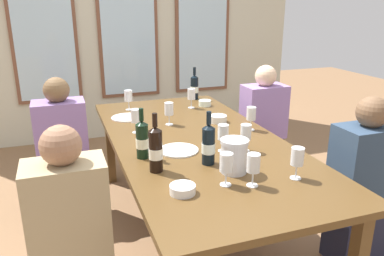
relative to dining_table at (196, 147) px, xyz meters
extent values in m
plane|color=brown|center=(0.00, 0.00, -0.68)|extent=(12.00, 12.00, 0.00)
cube|color=beige|center=(0.00, 2.43, 0.77)|extent=(4.31, 0.06, 2.90)
cube|color=brown|center=(-0.95, 2.38, 0.77)|extent=(0.72, 0.03, 1.88)
cube|color=silver|center=(-0.95, 2.37, 0.77)|extent=(0.64, 0.01, 1.80)
cube|color=brown|center=(0.00, 2.38, 0.77)|extent=(0.72, 0.03, 1.88)
cube|color=silver|center=(0.00, 2.37, 0.77)|extent=(0.64, 0.01, 1.80)
cube|color=brown|center=(0.95, 2.38, 0.77)|extent=(0.72, 0.03, 1.88)
cube|color=silver|center=(0.95, 2.37, 0.77)|extent=(0.64, 0.01, 1.80)
cube|color=brown|center=(0.00, 0.00, 0.04)|extent=(1.11, 2.35, 0.04)
cube|color=brown|center=(-0.46, 1.08, -0.33)|extent=(0.07, 0.07, 0.70)
cube|color=brown|center=(0.46, 1.08, -0.33)|extent=(0.07, 0.07, 0.70)
cylinder|color=white|center=(-0.18, -0.17, 0.07)|extent=(0.25, 0.25, 0.01)
cylinder|color=white|center=(-0.36, 0.65, 0.07)|extent=(0.25, 0.25, 0.01)
cylinder|color=silver|center=(0.01, -0.57, 0.15)|extent=(0.14, 0.14, 0.17)
cylinder|color=silver|center=(0.01, -0.57, 0.24)|extent=(0.16, 0.16, 0.02)
cylinder|color=black|center=(0.37, 1.08, 0.17)|extent=(0.07, 0.08, 0.21)
cone|color=black|center=(0.37, 1.08, 0.28)|extent=(0.07, 0.08, 0.02)
cylinder|color=black|center=(0.37, 1.08, 0.33)|extent=(0.03, 0.03, 0.08)
cylinder|color=white|center=(0.37, 1.08, 0.16)|extent=(0.08, 0.08, 0.06)
cylinder|color=black|center=(-0.08, -0.42, 0.17)|extent=(0.08, 0.07, 0.21)
cone|color=black|center=(-0.08, -0.42, 0.29)|extent=(0.08, 0.07, 0.02)
cylinder|color=black|center=(-0.08, -0.42, 0.34)|extent=(0.03, 0.03, 0.08)
cylinder|color=white|center=(-0.08, -0.42, 0.16)|extent=(0.08, 0.08, 0.06)
cylinder|color=black|center=(-0.39, -0.42, 0.18)|extent=(0.07, 0.07, 0.23)
cone|color=black|center=(-0.39, -0.42, 0.31)|extent=(0.07, 0.07, 0.02)
cylinder|color=black|center=(-0.39, -0.42, 0.36)|extent=(0.03, 0.03, 0.08)
cylinder|color=white|center=(-0.39, -0.42, 0.17)|extent=(0.08, 0.08, 0.06)
cylinder|color=black|center=(-0.42, -0.20, 0.17)|extent=(0.07, 0.08, 0.21)
cone|color=black|center=(-0.42, -0.20, 0.28)|extent=(0.07, 0.08, 0.02)
cylinder|color=black|center=(-0.42, -0.20, 0.33)|extent=(0.03, 0.03, 0.08)
cylinder|color=white|center=(-0.42, -0.20, 0.16)|extent=(0.08, 0.08, 0.06)
cylinder|color=white|center=(-0.33, -0.71, 0.08)|extent=(0.13, 0.13, 0.04)
cylinder|color=white|center=(0.29, 0.31, 0.09)|extent=(0.13, 0.13, 0.05)
cylinder|color=white|center=(0.37, 0.80, 0.09)|extent=(0.11, 0.11, 0.05)
cylinder|color=white|center=(0.44, 0.05, 0.06)|extent=(0.06, 0.06, 0.00)
cylinder|color=white|center=(0.44, 0.05, 0.10)|extent=(0.01, 0.01, 0.07)
cylinder|color=white|center=(0.44, 0.05, 0.19)|extent=(0.07, 0.07, 0.09)
cylinder|color=white|center=(0.28, -0.76, 0.06)|extent=(0.06, 0.06, 0.00)
cylinder|color=white|center=(0.28, -0.76, 0.10)|extent=(0.01, 0.01, 0.07)
cylinder|color=white|center=(0.28, -0.76, 0.19)|extent=(0.07, 0.07, 0.09)
cylinder|color=white|center=(0.21, -0.31, 0.06)|extent=(0.06, 0.06, 0.00)
cylinder|color=white|center=(0.21, -0.31, 0.10)|extent=(0.01, 0.01, 0.07)
cylinder|color=white|center=(0.21, -0.31, 0.19)|extent=(0.07, 0.07, 0.09)
cylinder|color=white|center=(0.03, -0.76, 0.06)|extent=(0.06, 0.06, 0.00)
cylinder|color=white|center=(0.03, -0.76, 0.10)|extent=(0.01, 0.01, 0.07)
cylinder|color=white|center=(0.03, -0.76, 0.19)|extent=(0.07, 0.07, 0.09)
cylinder|color=maroon|center=(0.03, -0.76, 0.16)|extent=(0.06, 0.06, 0.02)
cylinder|color=white|center=(-0.09, 0.37, 0.06)|extent=(0.06, 0.06, 0.00)
cylinder|color=white|center=(-0.09, 0.37, 0.10)|extent=(0.01, 0.01, 0.07)
cylinder|color=white|center=(-0.09, 0.37, 0.19)|extent=(0.07, 0.07, 0.09)
cylinder|color=white|center=(-0.10, -0.70, 0.06)|extent=(0.06, 0.06, 0.00)
cylinder|color=white|center=(-0.10, -0.70, 0.10)|extent=(0.01, 0.01, 0.07)
cylinder|color=white|center=(-0.10, -0.70, 0.19)|extent=(0.07, 0.07, 0.09)
cylinder|color=white|center=(0.24, 0.78, 0.06)|extent=(0.06, 0.06, 0.00)
cylinder|color=white|center=(0.24, 0.78, 0.10)|extent=(0.01, 0.01, 0.07)
cylinder|color=white|center=(0.24, 0.78, 0.19)|extent=(0.07, 0.07, 0.09)
cylinder|color=white|center=(0.08, -0.27, 0.06)|extent=(0.06, 0.06, 0.00)
cylinder|color=white|center=(0.08, -0.27, 0.10)|extent=(0.01, 0.01, 0.07)
cylinder|color=white|center=(0.08, -0.27, 0.19)|extent=(0.07, 0.07, 0.09)
cylinder|color=white|center=(-0.36, 0.27, 0.06)|extent=(0.06, 0.06, 0.00)
cylinder|color=white|center=(-0.36, 0.27, 0.10)|extent=(0.01, 0.01, 0.07)
cylinder|color=white|center=(-0.36, 0.27, 0.19)|extent=(0.07, 0.07, 0.09)
cylinder|color=white|center=(-0.30, 0.90, 0.06)|extent=(0.06, 0.06, 0.00)
cylinder|color=white|center=(-0.30, 0.90, 0.10)|extent=(0.01, 0.01, 0.07)
cylinder|color=white|center=(-0.30, 0.90, 0.19)|extent=(0.07, 0.07, 0.09)
cylinder|color=#590C19|center=(-0.30, 0.90, 0.16)|extent=(0.06, 0.06, 0.03)
cube|color=tan|center=(-0.87, -0.59, 0.01)|extent=(0.38, 0.24, 0.48)
sphere|color=#996C50|center=(-0.87, -0.59, 0.34)|extent=(0.19, 0.19, 0.19)
cube|color=#222439|center=(0.87, -0.63, -0.45)|extent=(0.32, 0.24, 0.45)
cube|color=#2E4159|center=(0.87, -0.63, 0.01)|extent=(0.38, 0.24, 0.48)
sphere|color=brown|center=(0.87, -0.63, 0.34)|extent=(0.19, 0.19, 0.19)
cube|color=#383031|center=(-0.87, 0.63, -0.45)|extent=(0.32, 0.24, 0.45)
cube|color=#8969A8|center=(-0.87, 0.63, 0.01)|extent=(0.38, 0.24, 0.48)
sphere|color=brown|center=(-0.87, 0.63, 0.34)|extent=(0.19, 0.19, 0.19)
cube|color=#2F2E3D|center=(0.87, 0.61, -0.45)|extent=(0.32, 0.24, 0.45)
cube|color=#9572B3|center=(0.87, 0.61, 0.01)|extent=(0.38, 0.24, 0.48)
sphere|color=beige|center=(0.87, 0.61, 0.34)|extent=(0.19, 0.19, 0.19)
camera|label=1|loc=(-0.85, -2.32, 0.95)|focal=35.86mm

